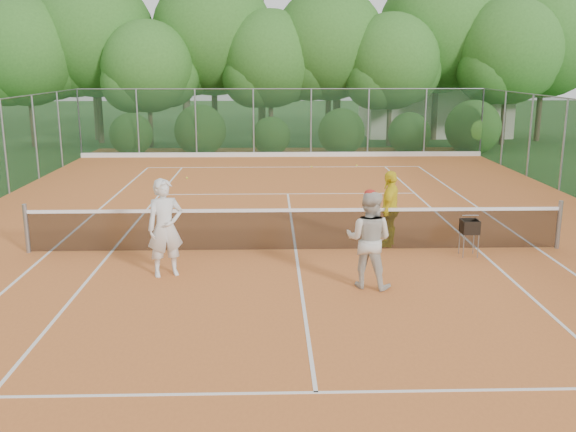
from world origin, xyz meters
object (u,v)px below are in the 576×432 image
object	(u,v)px
player_center_grp	(369,239)
ball_hopper	(470,227)
player_yellow	(390,208)
player_white	(165,228)

from	to	relation	value
player_center_grp	ball_hopper	world-z (taller)	player_center_grp
player_center_grp	player_yellow	world-z (taller)	player_center_grp
ball_hopper	player_yellow	bearing A→B (deg)	165.27
player_yellow	ball_hopper	bearing A→B (deg)	82.09
player_center_grp	ball_hopper	size ratio (longest dim) A/B	2.31
player_center_grp	player_yellow	size ratio (longest dim) A/B	1.07
player_center_grp	player_yellow	distance (m)	2.92
player_white	player_center_grp	xyz separation A→B (m)	(3.87, -0.78, -0.05)
player_white	player_center_grp	distance (m)	3.95
player_center_grp	player_white	bearing A→B (deg)	168.65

